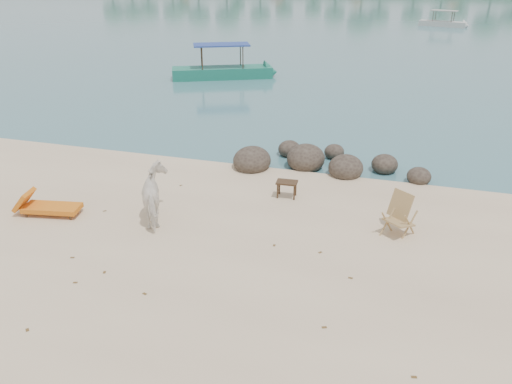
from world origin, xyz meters
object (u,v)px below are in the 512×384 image
Objects in this scene: lounge_chair at (52,206)px; boulders at (312,162)px; side_table at (287,190)px; boat_near at (222,50)px; deck_chair at (399,217)px; cow at (157,196)px.

boulders is at bearing 31.20° from lounge_chair.
lounge_chair is at bearing -157.55° from side_table.
boat_near is at bearing 121.53° from boulders.
side_table is 0.32× the size of lounge_chair.
boat_near is (-7.76, 12.65, 1.41)m from boulders.
boulders is at bearing -83.05° from boat_near.
deck_chair is (2.93, -3.92, 0.32)m from boulders.
boat_near is (-1.56, 18.07, 1.32)m from lounge_chair.
cow reaches higher than side_table.
lounge_chair is 0.29× the size of boat_near.
deck_chair reaches higher than lounge_chair.
lounge_chair is at bearing -138.80° from boulders.
cow reaches higher than boulders.
deck_chair reaches higher than side_table.
cow is at bearing -133.12° from deck_chair.
side_table is 0.58× the size of deck_chair.
side_table is (-0.28, -2.55, 0.05)m from boulders.
deck_chair is at bearing -26.64° from side_table.
cow is 0.89× the size of lounge_chair.
side_table is at bearing -172.94° from cow.
boat_near reaches higher than lounge_chair.
boulders reaches higher than side_table.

